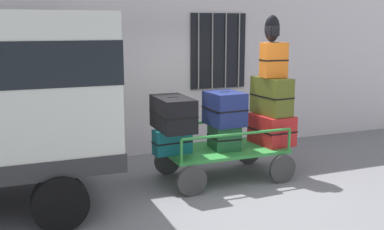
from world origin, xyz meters
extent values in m
plane|color=slate|center=(0.00, 0.00, 0.00)|extent=(40.00, 40.00, 0.00)
cube|color=silver|center=(0.00, 2.48, 2.50)|extent=(12.00, 0.30, 5.00)
cube|color=black|center=(1.06, 2.31, 2.00)|extent=(1.20, 0.04, 1.50)
cylinder|color=gray|center=(0.61, 2.27, 2.00)|extent=(0.03, 0.03, 1.50)
cylinder|color=gray|center=(0.91, 2.27, 2.00)|extent=(0.03, 0.03, 1.50)
cylinder|color=gray|center=(1.21, 2.27, 2.00)|extent=(0.03, 0.03, 1.50)
cylinder|color=gray|center=(1.51, 2.27, 2.00)|extent=(0.03, 0.03, 1.50)
cylinder|color=black|center=(-2.45, -0.58, 0.35)|extent=(0.70, 0.22, 0.70)
cube|color=#2D8438|center=(0.28, 0.43, 0.49)|extent=(1.95, 1.07, 0.05)
cylinder|color=#383838|center=(1.07, -0.12, 0.23)|extent=(0.47, 0.06, 0.47)
cylinder|color=#383838|center=(1.07, 0.99, 0.23)|extent=(0.47, 0.06, 0.47)
cylinder|color=#383838|center=(-0.51, -0.12, 0.23)|extent=(0.47, 0.06, 0.47)
cylinder|color=#383838|center=(-0.51, 0.99, 0.23)|extent=(0.47, 0.06, 0.47)
cylinder|color=#2D8438|center=(1.22, -0.06, 0.69)|extent=(0.04, 0.04, 0.35)
cylinder|color=#2D8438|center=(1.22, 0.93, 0.69)|extent=(0.04, 0.04, 0.35)
cylinder|color=#2D8438|center=(-0.65, -0.06, 0.69)|extent=(0.04, 0.04, 0.35)
cylinder|color=#2D8438|center=(-0.65, 0.93, 0.69)|extent=(0.04, 0.04, 0.35)
cylinder|color=#2D8438|center=(0.28, -0.06, 0.87)|extent=(1.87, 0.04, 0.04)
cylinder|color=#2D8438|center=(0.28, 0.93, 0.87)|extent=(1.87, 0.04, 0.04)
cube|color=#0F5960|center=(-0.61, 0.44, 0.71)|extent=(0.61, 0.29, 0.39)
cube|color=black|center=(-0.61, 0.44, 0.71)|extent=(0.62, 0.30, 0.02)
cube|color=black|center=(-0.61, 0.44, 0.90)|extent=(0.16, 0.04, 0.02)
cube|color=black|center=(-0.61, 0.40, 1.17)|extent=(0.50, 0.90, 0.51)
cube|color=black|center=(-0.61, 0.40, 1.17)|extent=(0.51, 0.91, 0.02)
cube|color=black|center=(-0.61, 0.40, 1.42)|extent=(0.16, 0.03, 0.02)
cube|color=#194C28|center=(0.28, 0.42, 0.71)|extent=(0.44, 0.54, 0.39)
cube|color=black|center=(0.28, 0.42, 0.71)|extent=(0.45, 0.55, 0.02)
cube|color=black|center=(0.28, 0.42, 0.91)|extent=(0.14, 0.04, 0.02)
cube|color=navy|center=(0.28, 0.42, 1.19)|extent=(0.55, 0.65, 0.54)
cube|color=black|center=(0.28, 0.42, 1.19)|extent=(0.56, 0.66, 0.02)
cube|color=black|center=(0.28, 0.42, 1.45)|extent=(0.16, 0.04, 0.02)
cube|color=#B21E1E|center=(1.18, 0.41, 0.77)|extent=(0.58, 0.76, 0.50)
cube|color=black|center=(1.18, 0.41, 0.77)|extent=(0.59, 0.77, 0.02)
cube|color=black|center=(1.18, 0.41, 1.01)|extent=(0.16, 0.04, 0.02)
cube|color=#4C5119|center=(1.18, 0.45, 1.34)|extent=(0.43, 0.77, 0.63)
cube|color=black|center=(1.18, 0.45, 1.34)|extent=(0.44, 0.78, 0.02)
cube|color=black|center=(1.18, 0.45, 1.64)|extent=(0.13, 0.04, 0.02)
cube|color=orange|center=(1.18, 0.41, 1.94)|extent=(0.42, 0.28, 0.57)
cube|color=black|center=(1.18, 0.41, 1.94)|extent=(0.43, 0.29, 0.02)
cube|color=black|center=(1.18, 0.41, 2.22)|extent=(0.14, 0.04, 0.02)
ellipsoid|color=black|center=(1.16, 0.47, 2.46)|extent=(0.27, 0.19, 0.44)
cube|color=black|center=(1.16, 0.37, 2.41)|extent=(0.14, 0.06, 0.15)
camera|label=1|loc=(-2.96, -6.15, 2.50)|focal=42.93mm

